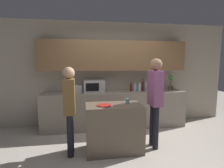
% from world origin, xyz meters
% --- Properties ---
extents(ground_plane, '(14.00, 14.00, 0.00)m').
position_xyz_m(ground_plane, '(0.00, 0.00, 0.00)').
color(ground_plane, beige).
extents(back_wall, '(6.40, 0.40, 2.70)m').
position_xyz_m(back_wall, '(0.00, 1.66, 1.54)').
color(back_wall, '#B2A893').
rests_on(back_wall, ground_plane).
extents(back_counter, '(3.60, 0.62, 0.92)m').
position_xyz_m(back_counter, '(0.00, 1.39, 0.46)').
color(back_counter, gray).
rests_on(back_counter, ground_plane).
extents(kitchen_island, '(1.03, 0.57, 0.89)m').
position_xyz_m(kitchen_island, '(-0.23, 0.17, 0.45)').
color(kitchen_island, brown).
rests_on(kitchen_island, ground_plane).
extents(microwave, '(0.52, 0.39, 0.30)m').
position_xyz_m(microwave, '(-0.52, 1.45, 1.07)').
color(microwave, '#B7BABC').
rests_on(microwave, back_counter).
extents(toaster, '(0.26, 0.16, 0.18)m').
position_xyz_m(toaster, '(-0.95, 1.45, 1.01)').
color(toaster, silver).
rests_on(toaster, back_counter).
extents(potted_plant, '(0.14, 0.14, 0.39)m').
position_xyz_m(potted_plant, '(1.54, 1.45, 1.11)').
color(potted_plant, brown).
rests_on(potted_plant, back_counter).
extents(bottle_0, '(0.06, 0.06, 0.26)m').
position_xyz_m(bottle_0, '(0.42, 1.39, 1.02)').
color(bottle_0, maroon).
rests_on(bottle_0, back_counter).
extents(bottle_1, '(0.09, 0.09, 0.24)m').
position_xyz_m(bottle_1, '(0.54, 1.44, 1.01)').
color(bottle_1, silver).
rests_on(bottle_1, back_counter).
extents(bottle_2, '(0.09, 0.09, 0.25)m').
position_xyz_m(bottle_2, '(0.65, 1.39, 1.01)').
color(bottle_2, silver).
rests_on(bottle_2, back_counter).
extents(bottle_3, '(0.06, 0.06, 0.32)m').
position_xyz_m(bottle_3, '(0.74, 1.41, 1.04)').
color(bottle_3, maroon).
rests_on(bottle_3, back_counter).
extents(bottle_4, '(0.09, 0.09, 0.28)m').
position_xyz_m(bottle_4, '(0.85, 1.49, 1.03)').
color(bottle_4, silver).
rests_on(bottle_4, back_counter).
extents(bottle_5, '(0.07, 0.07, 0.27)m').
position_xyz_m(bottle_5, '(0.96, 1.37, 1.02)').
color(bottle_5, '#194723').
rests_on(bottle_5, back_counter).
extents(bottle_6, '(0.08, 0.08, 0.28)m').
position_xyz_m(bottle_6, '(1.07, 1.30, 1.02)').
color(bottle_6, '#194723').
rests_on(bottle_6, back_counter).
extents(bottle_7, '(0.07, 0.07, 0.22)m').
position_xyz_m(bottle_7, '(1.16, 1.41, 1.00)').
color(bottle_7, '#472814').
rests_on(bottle_7, back_counter).
extents(plate_on_island, '(0.26, 0.26, 0.01)m').
position_xyz_m(plate_on_island, '(-0.42, 0.11, 0.90)').
color(plate_on_island, red).
rests_on(plate_on_island, kitchen_island).
extents(cup_0, '(0.07, 0.07, 0.09)m').
position_xyz_m(cup_0, '(0.04, 0.23, 0.94)').
color(cup_0, '#7DACAF').
rests_on(cup_0, kitchen_island).
extents(person_left, '(0.21, 0.34, 1.58)m').
position_xyz_m(person_left, '(-1.03, 0.15, 0.94)').
color(person_left, black).
rests_on(person_left, ground_plane).
extents(person_center, '(0.23, 0.35, 1.73)m').
position_xyz_m(person_center, '(0.57, 0.19, 1.04)').
color(person_center, black).
rests_on(person_center, ground_plane).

